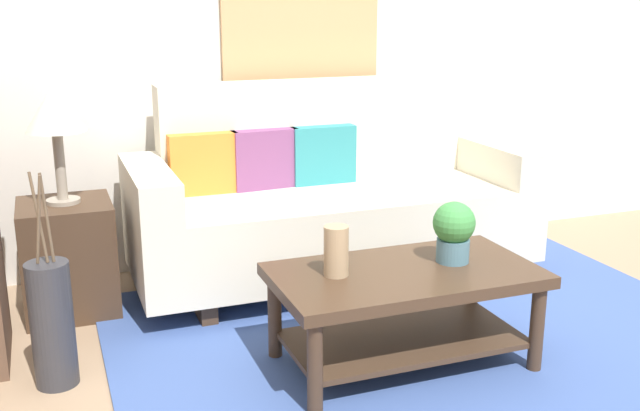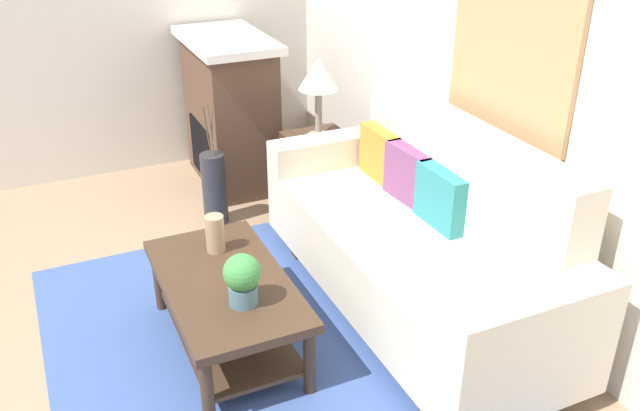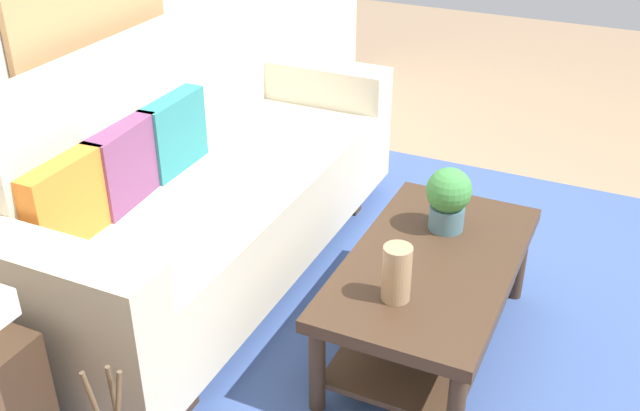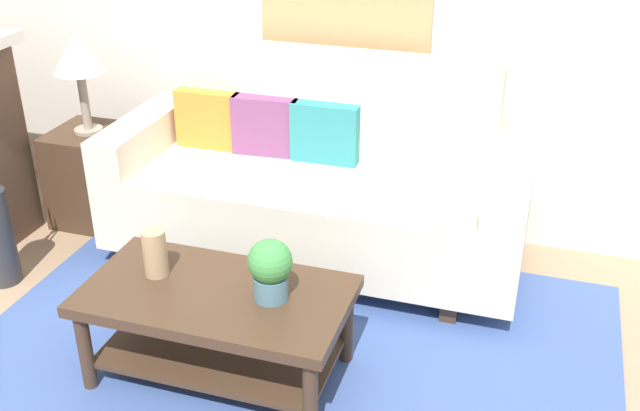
# 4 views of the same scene
# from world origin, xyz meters

# --- Properties ---
(ground_plane) EXTENTS (9.61, 9.61, 0.00)m
(ground_plane) POSITION_xyz_m (0.00, 0.00, 0.00)
(ground_plane) COLOR #9E7F60
(wall_back) EXTENTS (5.61, 0.10, 2.70)m
(wall_back) POSITION_xyz_m (0.00, 1.96, 1.35)
(wall_back) COLOR silver
(wall_back) RESTS_ON ground_plane
(area_rug) EXTENTS (2.86, 2.14, 0.01)m
(area_rug) POSITION_xyz_m (0.00, 0.50, 0.01)
(area_rug) COLOR #3D5693
(area_rug) RESTS_ON ground_plane
(couch) EXTENTS (2.17, 0.84, 1.08)m
(couch) POSITION_xyz_m (-0.14, 1.43, 0.43)
(couch) COLOR beige
(couch) RESTS_ON ground_plane
(throw_pillow_orange) EXTENTS (0.36, 0.12, 0.32)m
(throw_pillow_orange) POSITION_xyz_m (-0.81, 1.55, 0.68)
(throw_pillow_orange) COLOR orange
(throw_pillow_orange) RESTS_ON couch
(throw_pillow_plum) EXTENTS (0.37, 0.15, 0.32)m
(throw_pillow_plum) POSITION_xyz_m (-0.48, 1.55, 0.68)
(throw_pillow_plum) COLOR #7A4270
(throw_pillow_plum) RESTS_ON couch
(throw_pillow_teal) EXTENTS (0.36, 0.12, 0.32)m
(throw_pillow_teal) POSITION_xyz_m (-0.14, 1.55, 0.68)
(throw_pillow_teal) COLOR teal
(throw_pillow_teal) RESTS_ON couch
(coffee_table) EXTENTS (1.10, 0.60, 0.43)m
(coffee_table) POSITION_xyz_m (-0.24, 0.34, 0.31)
(coffee_table) COLOR #422D1E
(coffee_table) RESTS_ON ground_plane
(tabletop_vase) EXTENTS (0.10, 0.10, 0.21)m
(tabletop_vase) POSITION_xyz_m (-0.53, 0.39, 0.53)
(tabletop_vase) COLOR tan
(tabletop_vase) RESTS_ON coffee_table
(potted_plant_tabletop) EXTENTS (0.18, 0.18, 0.26)m
(potted_plant_tabletop) POSITION_xyz_m (0.00, 0.36, 0.57)
(potted_plant_tabletop) COLOR slate
(potted_plant_tabletop) RESTS_ON coffee_table
(side_table) EXTENTS (0.44, 0.44, 0.56)m
(side_table) POSITION_xyz_m (-1.52, 1.45, 0.28)
(side_table) COLOR #422D1E
(side_table) RESTS_ON ground_plane
(table_lamp) EXTENTS (0.28, 0.28, 0.57)m
(table_lamp) POSITION_xyz_m (-1.52, 1.45, 0.99)
(table_lamp) COLOR gray
(table_lamp) RESTS_ON side_table
(floor_vase) EXTENTS (0.17, 0.17, 0.52)m
(floor_vase) POSITION_xyz_m (-1.62, 0.69, 0.26)
(floor_vase) COLOR #2D2D33
(floor_vase) RESTS_ON ground_plane
(floor_vase_branch_a) EXTENTS (0.03, 0.02, 0.36)m
(floor_vase_branch_a) POSITION_xyz_m (-1.60, 0.69, 0.70)
(floor_vase_branch_a) COLOR brown
(floor_vase_branch_a) RESTS_ON floor_vase
(floor_vase_branch_b) EXTENTS (0.05, 0.04, 0.36)m
(floor_vase_branch_b) POSITION_xyz_m (-1.63, 0.70, 0.70)
(floor_vase_branch_b) COLOR brown
(floor_vase_branch_b) RESTS_ON floor_vase
(floor_vase_branch_c) EXTENTS (0.05, 0.05, 0.36)m
(floor_vase_branch_c) POSITION_xyz_m (-1.63, 0.67, 0.70)
(floor_vase_branch_c) COLOR brown
(floor_vase_branch_c) RESTS_ON floor_vase
(framed_painting) EXTENTS (0.94, 0.03, 0.89)m
(framed_painting) POSITION_xyz_m (-0.14, 1.89, 1.47)
(framed_painting) COLOR tan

